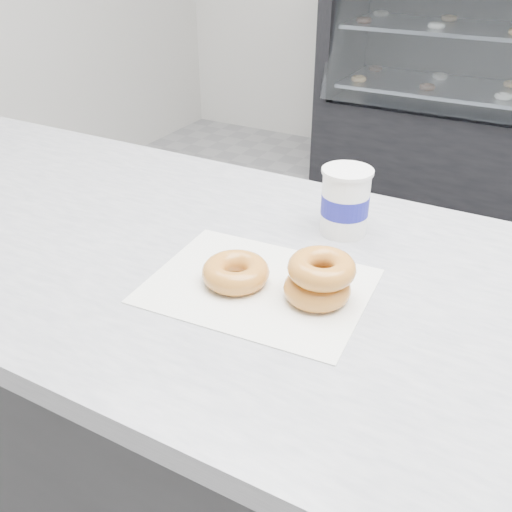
{
  "coord_description": "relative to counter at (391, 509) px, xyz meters",
  "views": [
    {
      "loc": [
        0.11,
        -1.32,
        1.4
      ],
      "look_at": [
        -0.26,
        -0.65,
        0.95
      ],
      "focal_mm": 40.0,
      "sensor_mm": 36.0,
      "label": 1
    }
  ],
  "objects": [
    {
      "name": "donut_single",
      "position": [
        -0.29,
        -0.06,
        0.47
      ],
      "size": [
        0.13,
        0.13,
        0.04
      ],
      "primitive_type": "torus",
      "rotation": [
        0.0,
        0.0,
        0.28
      ],
      "color": "gold",
      "rests_on": "wax_paper"
    },
    {
      "name": "counter",
      "position": [
        0.0,
        0.0,
        0.0
      ],
      "size": [
        3.06,
        0.76,
        0.9
      ],
      "color": "#333335",
      "rests_on": "ground"
    },
    {
      "name": "coffee_cup",
      "position": [
        -0.21,
        0.19,
        0.51
      ],
      "size": [
        0.11,
        0.11,
        0.12
      ],
      "rotation": [
        0.0,
        0.0,
        -0.27
      ],
      "color": "white",
      "rests_on": "counter"
    },
    {
      "name": "ground",
      "position": [
        0.0,
        0.6,
        -0.45
      ],
      "size": [
        5.0,
        5.0,
        0.0
      ],
      "primitive_type": "plane",
      "color": "#949497",
      "rests_on": "ground"
    },
    {
      "name": "donut_stack",
      "position": [
        -0.16,
        -0.04,
        0.49
      ],
      "size": [
        0.15,
        0.15,
        0.07
      ],
      "color": "gold",
      "rests_on": "wax_paper"
    },
    {
      "name": "wax_paper",
      "position": [
        -0.25,
        -0.05,
        0.45
      ],
      "size": [
        0.36,
        0.28,
        0.0
      ],
      "primitive_type": "cube",
      "rotation": [
        0.0,
        0.0,
        0.07
      ],
      "color": "silver",
      "rests_on": "counter"
    }
  ]
}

